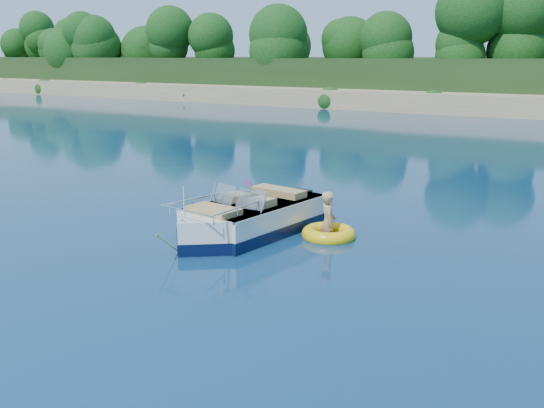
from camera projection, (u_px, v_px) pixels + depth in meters
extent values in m
plane|color=#092343|center=(181.00, 243.00, 14.05)|extent=(160.00, 160.00, 0.00)
cube|color=#917654|center=(514.00, 107.00, 45.20)|extent=(170.00, 8.00, 2.00)
cylinder|color=black|center=(113.00, 67.00, 70.30)|extent=(0.44, 0.44, 2.80)
sphere|color=black|center=(112.00, 44.00, 69.67)|extent=(4.62, 4.62, 4.62)
cylinder|color=black|center=(317.00, 68.00, 55.92)|extent=(0.44, 0.44, 3.20)
sphere|color=black|center=(317.00, 34.00, 55.20)|extent=(5.28, 5.28, 5.28)
cylinder|color=black|center=(527.00, 68.00, 47.83)|extent=(0.44, 0.44, 3.60)
sphere|color=black|center=(532.00, 23.00, 47.01)|extent=(5.94, 5.94, 5.94)
cube|color=silver|center=(255.00, 221.00, 14.91)|extent=(2.24, 3.67, 0.97)
cube|color=silver|center=(208.00, 236.00, 13.67)|extent=(1.83, 1.83, 0.97)
cube|color=black|center=(256.00, 226.00, 14.94)|extent=(2.28, 3.71, 0.28)
cube|color=black|center=(208.00, 241.00, 13.70)|extent=(1.86, 1.86, 0.28)
cube|color=#A77758|center=(263.00, 208.00, 15.05)|extent=(1.75, 2.59, 0.09)
cube|color=silver|center=(255.00, 203.00, 14.80)|extent=(2.28, 3.68, 0.06)
cube|color=black|center=(301.00, 205.00, 16.34)|extent=(0.54, 0.38, 0.83)
cube|color=#8C9EA5|center=(225.00, 194.00, 14.50)|extent=(0.76, 0.42, 0.45)
cube|color=#8C9EA5|center=(251.00, 199.00, 14.00)|extent=(0.72, 0.26, 0.45)
cube|color=tan|center=(236.00, 201.00, 14.87)|extent=(0.56, 0.56, 0.37)
cube|color=tan|center=(262.00, 206.00, 14.37)|extent=(0.56, 0.56, 0.37)
cube|color=tan|center=(279.00, 195.00, 15.49)|extent=(1.49, 0.67, 0.35)
cube|color=tan|center=(213.00, 214.00, 13.69)|extent=(1.29, 0.83, 0.31)
cylinder|color=silver|center=(184.00, 204.00, 12.93)|extent=(0.03, 0.03, 0.78)
cube|color=red|center=(248.00, 183.00, 13.96)|extent=(0.20, 0.04, 0.13)
cube|color=silver|center=(183.00, 221.00, 12.98)|extent=(0.10, 0.07, 0.05)
cylinder|color=yellow|center=(168.00, 244.00, 12.93)|extent=(0.25, 0.97, 0.70)
torus|color=yellow|center=(329.00, 234.00, 14.48)|extent=(1.32, 1.32, 0.34)
torus|color=red|center=(329.00, 233.00, 14.48)|extent=(1.09, 1.09, 0.11)
imported|color=tan|center=(328.00, 236.00, 14.61)|extent=(0.80, 0.92, 1.68)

